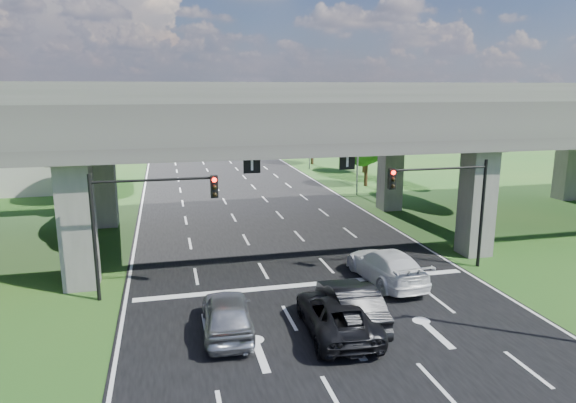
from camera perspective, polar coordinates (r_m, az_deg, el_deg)
name	(u,v)px	position (r m, az deg, el deg)	size (l,w,h in m)	color
ground	(329,314)	(23.15, 4.59, -12.37)	(160.00, 160.00, 0.00)	#1F4F19
road	(279,247)	(32.16, -0.96, -5.07)	(18.00, 120.00, 0.03)	black
overpass	(272,117)	(32.66, -1.79, 9.33)	(80.00, 15.00, 10.00)	#312F2D
signal_right	(448,195)	(28.47, 17.36, 0.71)	(5.76, 0.54, 6.00)	black
signal_left	(142,211)	(24.53, -15.91, -1.03)	(5.76, 0.54, 6.00)	black
streetlight_far	(354,132)	(47.18, 7.37, 7.69)	(3.38, 0.25, 10.00)	gray
streetlight_beyond	(307,121)	(62.35, 2.09, 8.93)	(3.38, 0.25, 10.00)	gray
tree_left_near	(75,148)	(46.76, -22.56, 5.53)	(4.50, 4.50, 7.80)	black
tree_left_mid	(56,146)	(55.18, -24.35, 5.62)	(3.91, 3.90, 6.76)	black
tree_left_far	(107,129)	(62.41, -19.48, 7.58)	(4.80, 4.80, 8.32)	black
tree_right_near	(367,142)	(52.09, 8.81, 6.59)	(4.20, 4.20, 7.28)	black
tree_right_mid	(365,137)	(60.62, 8.57, 7.11)	(3.91, 3.90, 6.76)	black
tree_right_far	(313,127)	(66.79, 2.78, 8.27)	(4.50, 4.50, 7.80)	black
car_silver	(227,314)	(21.21, -6.77, -12.29)	(1.95, 4.86, 1.65)	#999BA0
car_dark	(351,303)	(22.09, 6.97, -11.16)	(1.82, 5.21, 1.72)	black
car_white	(386,266)	(26.79, 10.84, -7.02)	(2.36, 5.79, 1.68)	silver
car_trailing	(337,314)	(21.25, 5.44, -12.36)	(2.57, 5.58, 1.55)	black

